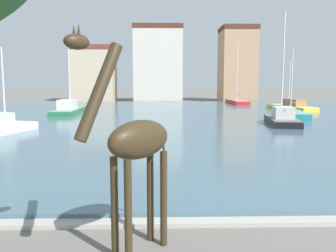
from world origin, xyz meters
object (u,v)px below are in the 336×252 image
(giraffe_statue, at_px, (135,144))
(sailboat_yellow, at_px, (289,107))
(sailboat_white, at_px, (6,128))
(sailboat_red, at_px, (236,102))
(sailboat_black, at_px, (281,120))
(sailboat_green, at_px, (70,110))
(sailboat_teal, at_px, (290,114))

(giraffe_statue, bearing_deg, sailboat_yellow, 65.57)
(sailboat_white, bearing_deg, sailboat_red, 52.78)
(sailboat_black, relative_size, sailboat_yellow, 1.07)
(sailboat_red, height_order, sailboat_black, sailboat_black)
(sailboat_red, bearing_deg, giraffe_statue, -104.62)
(sailboat_red, relative_size, sailboat_yellow, 1.07)
(sailboat_red, distance_m, sailboat_green, 26.65)
(sailboat_black, bearing_deg, giraffe_statue, -115.96)
(sailboat_white, relative_size, sailboat_red, 0.68)
(sailboat_teal, bearing_deg, sailboat_red, 93.83)
(sailboat_red, height_order, sailboat_yellow, sailboat_red)
(sailboat_red, xyz_separation_m, sailboat_yellow, (4.07, -11.62, 0.09))
(sailboat_red, relative_size, sailboat_teal, 1.08)
(sailboat_white, height_order, sailboat_teal, sailboat_teal)
(sailboat_white, relative_size, sailboat_black, 0.68)
(giraffe_statue, relative_size, sailboat_green, 0.53)
(giraffe_statue, height_order, sailboat_yellow, sailboat_yellow)
(sailboat_yellow, bearing_deg, giraffe_statue, -114.43)
(sailboat_black, xyz_separation_m, sailboat_green, (-20.33, 10.86, -0.02))
(sailboat_yellow, bearing_deg, sailboat_green, -172.54)
(giraffe_statue, height_order, sailboat_red, sailboat_red)
(sailboat_teal, bearing_deg, giraffe_statue, -115.91)
(sailboat_red, distance_m, sailboat_teal, 19.71)
(giraffe_statue, xyz_separation_m, sailboat_teal, (13.92, 28.65, -2.08))
(giraffe_statue, distance_m, sailboat_white, 20.94)
(sailboat_teal, bearing_deg, sailboat_white, -156.48)
(giraffe_statue, bearing_deg, sailboat_red, 75.38)
(sailboat_teal, bearing_deg, sailboat_green, 168.78)
(sailboat_green, xyz_separation_m, sailboat_yellow, (26.07, 3.41, -0.04))
(giraffe_statue, distance_m, sailboat_black, 25.01)
(sailboat_red, relative_size, sailboat_black, 1.00)
(sailboat_red, bearing_deg, sailboat_white, -127.22)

